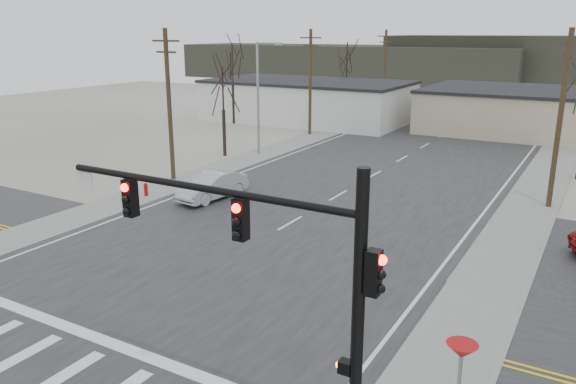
% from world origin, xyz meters
% --- Properties ---
extents(ground, '(140.00, 140.00, 0.00)m').
position_xyz_m(ground, '(0.00, 0.00, 0.00)').
color(ground, '#BBBBB6').
rests_on(ground, ground).
extents(main_road, '(18.00, 110.00, 0.05)m').
position_xyz_m(main_road, '(0.00, 15.00, 0.02)').
color(main_road, '#232426').
rests_on(main_road, ground).
extents(cross_road, '(90.00, 10.00, 0.04)m').
position_xyz_m(cross_road, '(0.00, 0.00, 0.02)').
color(cross_road, '#232426').
rests_on(cross_road, ground).
extents(sidewalk_left, '(3.00, 90.00, 0.06)m').
position_xyz_m(sidewalk_left, '(-10.60, 20.00, 0.03)').
color(sidewalk_left, gray).
rests_on(sidewalk_left, ground).
extents(sidewalk_right, '(3.00, 90.00, 0.06)m').
position_xyz_m(sidewalk_right, '(10.60, 20.00, 0.03)').
color(sidewalk_right, gray).
rests_on(sidewalk_right, ground).
extents(traffic_signal_mast, '(8.95, 0.43, 7.20)m').
position_xyz_m(traffic_signal_mast, '(7.89, -6.20, 4.67)').
color(traffic_signal_mast, black).
rests_on(traffic_signal_mast, ground).
extents(fire_hydrant, '(0.24, 0.24, 0.87)m').
position_xyz_m(fire_hydrant, '(-10.20, 8.00, 0.45)').
color(fire_hydrant, '#A50C0C').
rests_on(fire_hydrant, ground).
extents(yield_sign, '(0.80, 0.80, 2.35)m').
position_xyz_m(yield_sign, '(11.50, -3.50, 2.07)').
color(yield_sign, gray).
rests_on(yield_sign, ground).
extents(building_left_far, '(22.30, 12.30, 4.50)m').
position_xyz_m(building_left_far, '(-16.00, 40.00, 2.26)').
color(building_left_far, silver).
rests_on(building_left_far, ground).
extents(building_right_far, '(26.30, 14.30, 4.30)m').
position_xyz_m(building_right_far, '(10.00, 44.00, 2.15)').
color(building_right_far, '#C4BA95').
rests_on(building_right_far, ground).
extents(upole_left_b, '(2.20, 0.30, 10.00)m').
position_xyz_m(upole_left_b, '(-11.50, 12.00, 5.22)').
color(upole_left_b, '#4A3722').
rests_on(upole_left_b, ground).
extents(upole_left_c, '(2.20, 0.30, 10.00)m').
position_xyz_m(upole_left_c, '(-11.50, 32.00, 5.22)').
color(upole_left_c, '#4A3722').
rests_on(upole_left_c, ground).
extents(upole_left_d, '(2.20, 0.30, 10.00)m').
position_xyz_m(upole_left_d, '(-11.50, 52.00, 5.22)').
color(upole_left_d, '#4A3722').
rests_on(upole_left_d, ground).
extents(upole_right_a, '(2.20, 0.30, 10.00)m').
position_xyz_m(upole_right_a, '(11.50, 18.00, 5.22)').
color(upole_right_a, '#4A3722').
rests_on(upole_right_a, ground).
extents(streetlight_main, '(2.40, 0.25, 9.00)m').
position_xyz_m(streetlight_main, '(-10.80, 22.00, 5.09)').
color(streetlight_main, gray).
rests_on(streetlight_main, ground).
extents(tree_left_near, '(3.30, 3.30, 7.35)m').
position_xyz_m(tree_left_near, '(-13.00, 20.00, 5.23)').
color(tree_left_near, '#2D211B').
rests_on(tree_left_near, ground).
extents(tree_left_far, '(3.96, 3.96, 8.82)m').
position_xyz_m(tree_left_far, '(-14.00, 46.00, 6.28)').
color(tree_left_far, '#2D211B').
rests_on(tree_left_far, ground).
extents(tree_left_mid, '(3.96, 3.96, 8.82)m').
position_xyz_m(tree_left_mid, '(-22.00, 34.00, 6.28)').
color(tree_left_mid, '#2D211B').
rests_on(tree_left_mid, ground).
extents(hill_left, '(70.00, 18.00, 7.00)m').
position_xyz_m(hill_left, '(-35.00, 92.00, 3.50)').
color(hill_left, '#333026').
rests_on(hill_left, ground).
extents(sedan_crossing, '(2.21, 4.99, 1.59)m').
position_xyz_m(sedan_crossing, '(-6.32, 9.59, 0.84)').
color(sedan_crossing, '#B2B6BD').
rests_on(sedan_crossing, main_road).
extents(car_far_a, '(2.42, 5.71, 1.64)m').
position_xyz_m(car_far_a, '(3.69, 48.52, 0.87)').
color(car_far_a, black).
rests_on(car_far_a, main_road).
extents(car_far_b, '(2.46, 3.84, 1.22)m').
position_xyz_m(car_far_b, '(-6.77, 63.95, 0.65)').
color(car_far_b, black).
rests_on(car_far_b, main_road).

